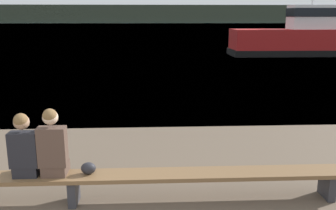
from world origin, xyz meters
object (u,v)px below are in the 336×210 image
at_px(bench_main, 73,179).
at_px(tugboat_red, 308,39).
at_px(shopping_bag, 88,168).
at_px(person_left, 24,148).
at_px(person_right, 53,146).

bearing_deg(bench_main, tugboat_red, 59.62).
bearing_deg(tugboat_red, shopping_bag, 150.34).
distance_m(bench_main, person_left, 0.85).
relative_size(bench_main, tugboat_red, 0.75).
bearing_deg(bench_main, person_right, 179.94).
xyz_separation_m(bench_main, person_left, (-0.68, 0.00, 0.51)).
bearing_deg(person_right, bench_main, -0.06).
height_order(person_left, person_right, person_right).
bearing_deg(person_left, bench_main, -0.12).
bearing_deg(tugboat_red, bench_main, 149.92).
height_order(shopping_bag, tugboat_red, tugboat_red).
xyz_separation_m(person_left, shopping_bag, (0.91, 0.03, -0.35)).
relative_size(bench_main, shopping_bag, 38.02).
relative_size(person_left, tugboat_red, 0.09).
bearing_deg(person_left, tugboat_red, 58.31).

